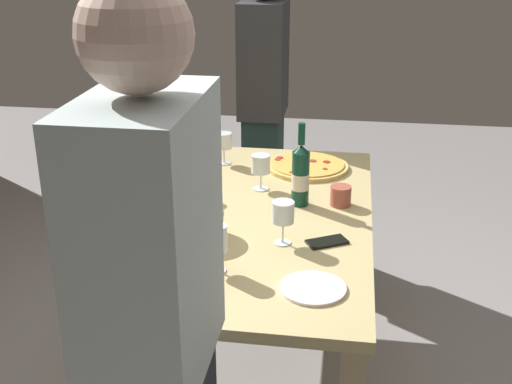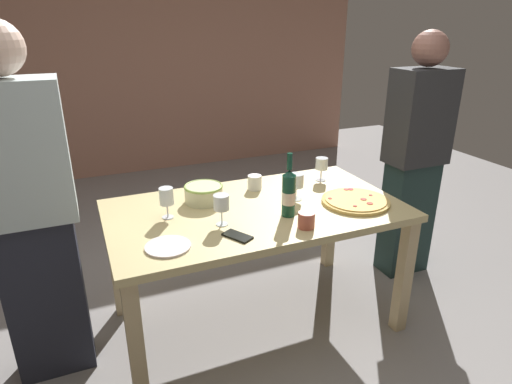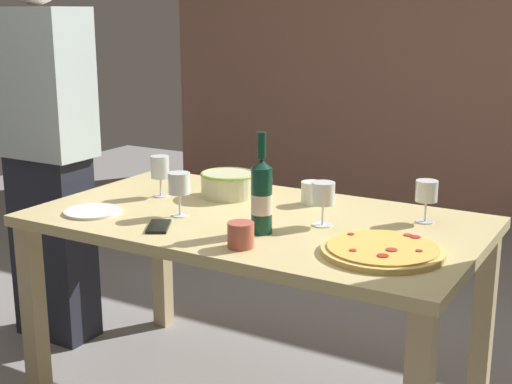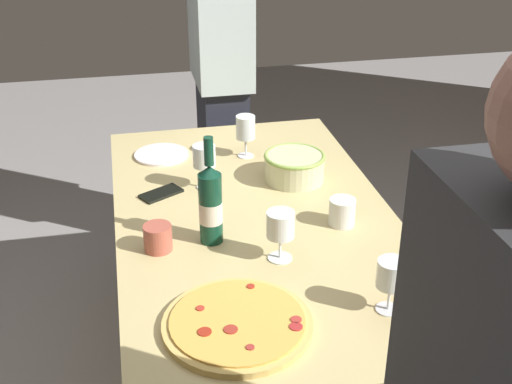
% 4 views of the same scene
% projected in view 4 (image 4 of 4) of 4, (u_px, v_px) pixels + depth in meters
% --- Properties ---
extents(dining_table, '(1.60, 0.90, 0.75)m').
position_uv_depth(dining_table, '(256.00, 241.00, 2.24)').
color(dining_table, '#CCB97B').
rests_on(dining_table, ground).
extents(pizza, '(0.38, 0.38, 0.03)m').
position_uv_depth(pizza, '(237.00, 324.00, 1.69)').
color(pizza, '#DFBA64').
rests_on(pizza, dining_table).
extents(serving_bowl, '(0.22, 0.22, 0.10)m').
position_uv_depth(serving_bowl, '(294.00, 166.00, 2.41)').
color(serving_bowl, beige).
rests_on(serving_bowl, dining_table).
extents(wine_bottle, '(0.07, 0.07, 0.34)m').
position_uv_depth(wine_bottle, '(210.00, 203.00, 2.00)').
color(wine_bottle, '#0F3C2A').
rests_on(wine_bottle, dining_table).
extents(wine_glass_near_pizza, '(0.07, 0.07, 0.16)m').
position_uv_depth(wine_glass_near_pizza, '(246.00, 129.00, 2.56)').
color(wine_glass_near_pizza, white).
rests_on(wine_glass_near_pizza, dining_table).
extents(wine_glass_by_bottle, '(0.08, 0.08, 0.16)m').
position_uv_depth(wine_glass_by_bottle, '(204.00, 158.00, 2.33)').
color(wine_glass_by_bottle, white).
rests_on(wine_glass_by_bottle, dining_table).
extents(wine_glass_far_left, '(0.08, 0.08, 0.15)m').
position_uv_depth(wine_glass_far_left, '(280.00, 227.00, 1.93)').
color(wine_glass_far_left, white).
rests_on(wine_glass_far_left, dining_table).
extents(wine_glass_far_right, '(0.08, 0.08, 0.15)m').
position_uv_depth(wine_glass_far_right, '(391.00, 276.00, 1.71)').
color(wine_glass_far_right, white).
rests_on(wine_glass_far_right, dining_table).
extents(cup_amber, '(0.08, 0.08, 0.09)m').
position_uv_depth(cup_amber, '(342.00, 212.00, 2.13)').
color(cup_amber, white).
rests_on(cup_amber, dining_table).
extents(cup_ceramic, '(0.08, 0.08, 0.08)m').
position_uv_depth(cup_ceramic, '(158.00, 238.00, 2.00)').
color(cup_ceramic, '#B95846').
rests_on(cup_ceramic, dining_table).
extents(side_plate, '(0.21, 0.21, 0.01)m').
position_uv_depth(side_plate, '(161.00, 155.00, 2.62)').
color(side_plate, white).
rests_on(side_plate, dining_table).
extents(cell_phone, '(0.13, 0.16, 0.01)m').
position_uv_depth(cell_phone, '(161.00, 193.00, 2.33)').
color(cell_phone, black).
rests_on(cell_phone, dining_table).
extents(person_guest_left, '(0.42, 0.24, 1.72)m').
position_uv_depth(person_guest_left, '(221.00, 75.00, 3.11)').
color(person_guest_left, '#232530').
rests_on(person_guest_left, ground).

